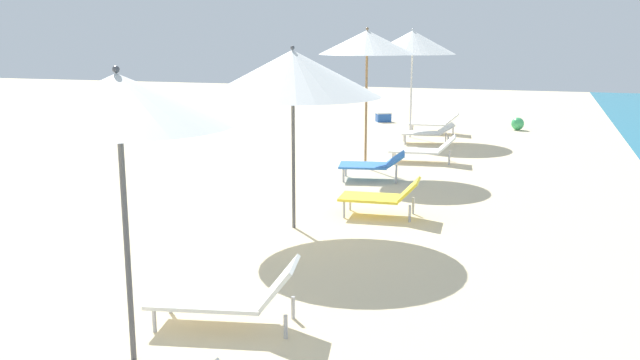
{
  "coord_description": "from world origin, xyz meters",
  "views": [
    {
      "loc": [
        2.27,
        4.14,
        2.78
      ],
      "look_at": [
        0.19,
        10.51,
        1.34
      ],
      "focal_mm": 38.19,
      "sensor_mm": 36.0,
      "label": 1
    }
  ],
  "objects_px": {
    "cooler_box": "(383,117)",
    "lounger_farthest_shoreside": "(435,122)",
    "umbrella_third": "(118,100)",
    "umbrella_fourth": "(293,74)",
    "lounger_fifth_shoreside": "(424,149)",
    "lounger_third_shoreside": "(229,296)",
    "umbrella_farthest": "(413,42)",
    "lounger_fourth_shoreside": "(382,196)",
    "lounger_fifth_inland": "(373,164)",
    "lounger_farthest_inland": "(428,132)",
    "beach_ball": "(518,124)",
    "umbrella_fifth": "(367,43)"
  },
  "relations": [
    {
      "from": "lounger_fourth_shoreside",
      "to": "umbrella_fifth",
      "type": "xyz_separation_m",
      "value": [
        -1.21,
        3.73,
        2.29
      ]
    },
    {
      "from": "lounger_third_shoreside",
      "to": "cooler_box",
      "type": "bearing_deg",
      "value": -94.02
    },
    {
      "from": "umbrella_third",
      "to": "lounger_farthest_inland",
      "type": "relative_size",
      "value": 1.71
    },
    {
      "from": "umbrella_fifth",
      "to": "umbrella_fourth",
      "type": "bearing_deg",
      "value": -88.34
    },
    {
      "from": "lounger_fifth_shoreside",
      "to": "beach_ball",
      "type": "relative_size",
      "value": 4.0
    },
    {
      "from": "lounger_third_shoreside",
      "to": "lounger_fifth_shoreside",
      "type": "bearing_deg",
      "value": -103.64
    },
    {
      "from": "umbrella_farthest",
      "to": "lounger_farthest_inland",
      "type": "distance_m",
      "value": 2.54
    },
    {
      "from": "lounger_farthest_inland",
      "to": "lounger_third_shoreside",
      "type": "bearing_deg",
      "value": 76.25
    },
    {
      "from": "umbrella_third",
      "to": "lounger_fifth_shoreside",
      "type": "height_order",
      "value": "umbrella_third"
    },
    {
      "from": "umbrella_fifth",
      "to": "cooler_box",
      "type": "distance_m",
      "value": 8.31
    },
    {
      "from": "lounger_fifth_inland",
      "to": "beach_ball",
      "type": "height_order",
      "value": "lounger_fifth_inland"
    },
    {
      "from": "lounger_fifth_inland",
      "to": "lounger_farthest_inland",
      "type": "bearing_deg",
      "value": -104.66
    },
    {
      "from": "lounger_fifth_shoreside",
      "to": "lounger_third_shoreside",
      "type": "bearing_deg",
      "value": 81.39
    },
    {
      "from": "umbrella_fifth",
      "to": "lounger_fifth_inland",
      "type": "relative_size",
      "value": 2.13
    },
    {
      "from": "umbrella_fourth",
      "to": "umbrella_farthest",
      "type": "height_order",
      "value": "umbrella_farthest"
    },
    {
      "from": "cooler_box",
      "to": "lounger_farthest_shoreside",
      "type": "bearing_deg",
      "value": -47.36
    },
    {
      "from": "lounger_third_shoreside",
      "to": "lounger_farthest_shoreside",
      "type": "relative_size",
      "value": 1.04
    },
    {
      "from": "lounger_farthest_shoreside",
      "to": "beach_ball",
      "type": "distance_m",
      "value": 2.69
    },
    {
      "from": "lounger_fourth_shoreside",
      "to": "lounger_fifth_shoreside",
      "type": "distance_m",
      "value": 4.81
    },
    {
      "from": "umbrella_fifth",
      "to": "cooler_box",
      "type": "bearing_deg",
      "value": 100.15
    },
    {
      "from": "umbrella_farthest",
      "to": "lounger_fifth_shoreside",
      "type": "bearing_deg",
      "value": -74.69
    },
    {
      "from": "cooler_box",
      "to": "umbrella_fifth",
      "type": "bearing_deg",
      "value": -79.85
    },
    {
      "from": "umbrella_fourth",
      "to": "cooler_box",
      "type": "relative_size",
      "value": 4.65
    },
    {
      "from": "lounger_farthest_inland",
      "to": "beach_ball",
      "type": "relative_size",
      "value": 3.95
    },
    {
      "from": "lounger_third_shoreside",
      "to": "umbrella_fifth",
      "type": "height_order",
      "value": "umbrella_fifth"
    },
    {
      "from": "lounger_fourth_shoreside",
      "to": "lounger_farthest_inland",
      "type": "bearing_deg",
      "value": -90.54
    },
    {
      "from": "lounger_fifth_inland",
      "to": "cooler_box",
      "type": "distance_m",
      "value": 9.12
    },
    {
      "from": "umbrella_farthest",
      "to": "cooler_box",
      "type": "relative_size",
      "value": 5.21
    },
    {
      "from": "lounger_third_shoreside",
      "to": "cooler_box",
      "type": "height_order",
      "value": "lounger_third_shoreside"
    },
    {
      "from": "lounger_fifth_inland",
      "to": "lounger_farthest_inland",
      "type": "height_order",
      "value": "lounger_fifth_inland"
    },
    {
      "from": "umbrella_third",
      "to": "umbrella_farthest",
      "type": "relative_size",
      "value": 0.86
    },
    {
      "from": "lounger_third_shoreside",
      "to": "cooler_box",
      "type": "xyz_separation_m",
      "value": [
        -2.13,
        16.0,
        -0.15
      ]
    },
    {
      "from": "lounger_third_shoreside",
      "to": "lounger_farthest_inland",
      "type": "bearing_deg",
      "value": -101.51
    },
    {
      "from": "lounger_fifth_shoreside",
      "to": "lounger_fourth_shoreside",
      "type": "bearing_deg",
      "value": 85.25
    },
    {
      "from": "lounger_fourth_shoreside",
      "to": "lounger_fifth_inland",
      "type": "bearing_deg",
      "value": -77.75
    },
    {
      "from": "lounger_farthest_shoreside",
      "to": "lounger_farthest_inland",
      "type": "distance_m",
      "value": 1.88
    },
    {
      "from": "umbrella_fifth",
      "to": "lounger_farthest_shoreside",
      "type": "xyz_separation_m",
      "value": [
        0.59,
        5.65,
        -2.3
      ]
    },
    {
      "from": "umbrella_fifth",
      "to": "lounger_fifth_inland",
      "type": "height_order",
      "value": "umbrella_fifth"
    },
    {
      "from": "lounger_fifth_shoreside",
      "to": "lounger_farthest_shoreside",
      "type": "xyz_separation_m",
      "value": [
        -0.47,
        4.57,
        0.02
      ]
    },
    {
      "from": "lounger_fifth_shoreside",
      "to": "cooler_box",
      "type": "height_order",
      "value": "lounger_fifth_shoreside"
    },
    {
      "from": "umbrella_third",
      "to": "beach_ball",
      "type": "distance_m",
      "value": 16.55
    },
    {
      "from": "lounger_fifth_inland",
      "to": "beach_ball",
      "type": "relative_size",
      "value": 3.65
    },
    {
      "from": "umbrella_third",
      "to": "umbrella_farthest",
      "type": "bearing_deg",
      "value": 90.73
    },
    {
      "from": "lounger_third_shoreside",
      "to": "lounger_fifth_shoreside",
      "type": "relative_size",
      "value": 1.01
    },
    {
      "from": "lounger_third_shoreside",
      "to": "umbrella_farthest",
      "type": "distance_m",
      "value": 13.11
    },
    {
      "from": "lounger_fourth_shoreside",
      "to": "umbrella_fifth",
      "type": "height_order",
      "value": "umbrella_fifth"
    },
    {
      "from": "lounger_third_shoreside",
      "to": "umbrella_fifth",
      "type": "relative_size",
      "value": 0.52
    },
    {
      "from": "umbrella_third",
      "to": "umbrella_fourth",
      "type": "height_order",
      "value": "umbrella_fourth"
    },
    {
      "from": "lounger_fifth_shoreside",
      "to": "lounger_farthest_inland",
      "type": "distance_m",
      "value": 2.72
    },
    {
      "from": "lounger_farthest_shoreside",
      "to": "umbrella_farthest",
      "type": "bearing_deg",
      "value": 53.53
    }
  ]
}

